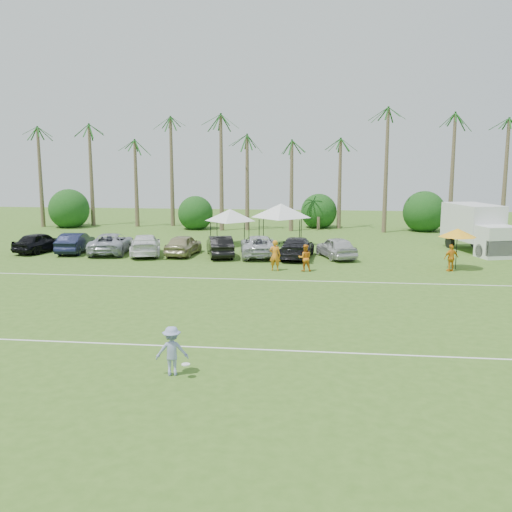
# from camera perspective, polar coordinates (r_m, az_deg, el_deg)

# --- Properties ---
(ground) EXTENTS (120.00, 120.00, 0.00)m
(ground) POSITION_cam_1_polar(r_m,az_deg,el_deg) (19.87, -13.14, -10.48)
(ground) COLOR #3C621D
(ground) RESTS_ON ground
(field_lines) EXTENTS (80.00, 12.10, 0.01)m
(field_lines) POSITION_cam_1_polar(r_m,az_deg,el_deg) (27.17, -7.39, -4.82)
(field_lines) COLOR white
(field_lines) RESTS_ON ground
(palm_tree_0) EXTENTS (2.40, 2.40, 8.90)m
(palm_tree_0) POSITION_cam_1_polar(r_m,az_deg,el_deg) (62.42, -20.67, 9.69)
(palm_tree_0) COLOR brown
(palm_tree_0) RESTS_ON ground
(palm_tree_1) EXTENTS (2.40, 2.40, 9.90)m
(palm_tree_1) POSITION_cam_1_polar(r_m,az_deg,el_deg) (60.32, -16.43, 10.77)
(palm_tree_1) COLOR brown
(palm_tree_1) RESTS_ON ground
(palm_tree_2) EXTENTS (2.40, 2.40, 10.90)m
(palm_tree_2) POSITION_cam_1_polar(r_m,az_deg,el_deg) (58.57, -11.87, 11.84)
(palm_tree_2) COLOR brown
(palm_tree_2) RESTS_ON ground
(palm_tree_3) EXTENTS (2.40, 2.40, 11.90)m
(palm_tree_3) POSITION_cam_1_polar(r_m,az_deg,el_deg) (57.47, -8.02, 12.84)
(palm_tree_3) COLOR brown
(palm_tree_3) RESTS_ON ground
(palm_tree_4) EXTENTS (2.40, 2.40, 8.90)m
(palm_tree_4) POSITION_cam_1_polar(r_m,az_deg,el_deg) (56.49, -3.97, 10.35)
(palm_tree_4) COLOR brown
(palm_tree_4) RESTS_ON ground
(palm_tree_5) EXTENTS (2.40, 2.40, 9.90)m
(palm_tree_5) POSITION_cam_1_polar(r_m,az_deg,el_deg) (55.90, 0.13, 11.27)
(palm_tree_5) COLOR brown
(palm_tree_5) RESTS_ON ground
(palm_tree_6) EXTENTS (2.40, 2.40, 10.90)m
(palm_tree_6) POSITION_cam_1_polar(r_m,az_deg,el_deg) (55.60, 4.32, 12.14)
(palm_tree_6) COLOR brown
(palm_tree_6) RESTS_ON ground
(palm_tree_7) EXTENTS (2.40, 2.40, 11.90)m
(palm_tree_7) POSITION_cam_1_polar(r_m,az_deg,el_deg) (55.61, 8.56, 12.94)
(palm_tree_7) COLOR brown
(palm_tree_7) RESTS_ON ground
(palm_tree_8) EXTENTS (2.40, 2.40, 8.90)m
(palm_tree_8) POSITION_cam_1_polar(r_m,az_deg,el_deg) (55.86, 13.70, 10.11)
(palm_tree_8) COLOR brown
(palm_tree_8) RESTS_ON ground
(palm_tree_9) EXTENTS (2.40, 2.40, 9.90)m
(palm_tree_9) POSITION_cam_1_polar(r_m,az_deg,el_deg) (56.67, 18.85, 10.74)
(palm_tree_9) COLOR brown
(palm_tree_9) RESTS_ON ground
(palm_tree_10) EXTENTS (2.40, 2.40, 10.90)m
(palm_tree_10) POSITION_cam_1_polar(r_m,az_deg,el_deg) (57.92, 23.84, 11.26)
(palm_tree_10) COLOR brown
(palm_tree_10) RESTS_ON ground
(bush_tree_0) EXTENTS (4.00, 4.00, 4.00)m
(bush_tree_0) POSITION_cam_1_polar(r_m,az_deg,el_deg) (62.21, -17.48, 4.62)
(bush_tree_0) COLOR brown
(bush_tree_0) RESTS_ON ground
(bush_tree_1) EXTENTS (4.00, 4.00, 4.00)m
(bush_tree_1) POSITION_cam_1_polar(r_m,az_deg,el_deg) (58.08, -5.67, 4.69)
(bush_tree_1) COLOR brown
(bush_tree_1) RESTS_ON ground
(bush_tree_2) EXTENTS (4.00, 4.00, 4.00)m
(bush_tree_2) POSITION_cam_1_polar(r_m,az_deg,el_deg) (56.71, 6.29, 4.56)
(bush_tree_2) COLOR brown
(bush_tree_2) RESTS_ON ground
(bush_tree_3) EXTENTS (4.00, 4.00, 4.00)m
(bush_tree_3) POSITION_cam_1_polar(r_m,az_deg,el_deg) (57.48, 16.34, 4.30)
(bush_tree_3) COLOR brown
(bush_tree_3) RESTS_ON ground
(sideline_player_a) EXTENTS (0.73, 0.52, 1.90)m
(sideline_player_a) POSITION_cam_1_polar(r_m,az_deg,el_deg) (34.93, 1.91, 0.06)
(sideline_player_a) COLOR orange
(sideline_player_a) RESTS_ON ground
(sideline_player_b) EXTENTS (0.87, 0.72, 1.65)m
(sideline_player_b) POSITION_cam_1_polar(r_m,az_deg,el_deg) (34.86, 4.92, -0.19)
(sideline_player_b) COLOR orange
(sideline_player_b) RESTS_ON ground
(sideline_player_c) EXTENTS (1.06, 0.76, 1.67)m
(sideline_player_c) POSITION_cam_1_polar(r_m,az_deg,el_deg) (36.67, 18.94, -0.18)
(sideline_player_c) COLOR orange
(sideline_player_c) RESTS_ON ground
(box_truck) EXTENTS (4.28, 7.16, 3.47)m
(box_truck) POSITION_cam_1_polar(r_m,az_deg,el_deg) (44.96, 21.35, 2.72)
(box_truck) COLOR silver
(box_truck) RESTS_ON ground
(canopy_tent_left) EXTENTS (4.12, 4.12, 3.34)m
(canopy_tent_left) POSITION_cam_1_polar(r_m,az_deg,el_deg) (45.47, -2.61, 4.71)
(canopy_tent_left) COLOR black
(canopy_tent_left) RESTS_ON ground
(canopy_tent_right) EXTENTS (4.77, 4.77, 3.87)m
(canopy_tent_right) POSITION_cam_1_polar(r_m,az_deg,el_deg) (45.18, 2.52, 5.26)
(canopy_tent_right) COLOR black
(canopy_tent_right) RESTS_ON ground
(market_umbrella) EXTENTS (2.29, 2.29, 2.55)m
(market_umbrella) POSITION_cam_1_polar(r_m,az_deg,el_deg) (37.28, 19.50, 2.21)
(market_umbrella) COLOR black
(market_umbrella) RESTS_ON ground
(frisbee_player) EXTENTS (1.18, 0.77, 1.58)m
(frisbee_player) POSITION_cam_1_polar(r_m,az_deg,el_deg) (18.39, -8.40, -9.37)
(frisbee_player) COLOR #8993C2
(frisbee_player) RESTS_ON ground
(parked_car_0) EXTENTS (2.85, 4.66, 1.48)m
(parked_car_0) POSITION_cam_1_polar(r_m,az_deg,el_deg) (44.85, -20.80, 1.30)
(parked_car_0) COLOR black
(parked_car_0) RESTS_ON ground
(parked_car_1) EXTENTS (1.94, 4.62, 1.48)m
(parked_car_1) POSITION_cam_1_polar(r_m,az_deg,el_deg) (43.75, -17.60, 1.28)
(parked_car_1) COLOR black
(parked_car_1) RESTS_ON ground
(parked_car_2) EXTENTS (3.15, 5.61, 1.48)m
(parked_car_2) POSITION_cam_1_polar(r_m,az_deg,el_deg) (42.76, -14.27, 1.25)
(parked_car_2) COLOR #9EA1AD
(parked_car_2) RESTS_ON ground
(parked_car_3) EXTENTS (3.40, 5.48, 1.48)m
(parked_car_3) POSITION_cam_1_polar(r_m,az_deg,el_deg) (41.40, -11.02, 1.11)
(parked_car_3) COLOR white
(parked_car_3) RESTS_ON ground
(parked_car_4) EXTENTS (2.07, 4.47, 1.48)m
(parked_car_4) POSITION_cam_1_polar(r_m,az_deg,el_deg) (40.98, -7.27, 1.12)
(parked_car_4) COLOR tan
(parked_car_4) RESTS_ON ground
(parked_car_5) EXTENTS (2.77, 4.76, 1.48)m
(parked_car_5) POSITION_cam_1_polar(r_m,az_deg,el_deg) (40.10, -3.63, 0.99)
(parked_car_5) COLOR black
(parked_car_5) RESTS_ON ground
(parked_car_6) EXTENTS (3.30, 5.66, 1.48)m
(parked_car_6) POSITION_cam_1_polar(r_m,az_deg,el_deg) (40.13, 0.28, 1.02)
(parked_car_6) COLOR #BBBCC2
(parked_car_6) RESTS_ON ground
(parked_car_7) EXTENTS (2.43, 5.24, 1.48)m
(parked_car_7) POSITION_cam_1_polar(r_m,az_deg,el_deg) (39.49, 4.11, 0.85)
(parked_car_7) COLOR black
(parked_car_7) RESTS_ON ground
(parked_car_8) EXTENTS (3.16, 4.69, 1.48)m
(parked_car_8) POSITION_cam_1_polar(r_m,az_deg,el_deg) (39.80, 8.02, 0.85)
(parked_car_8) COLOR #B7B7B7
(parked_car_8) RESTS_ON ground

